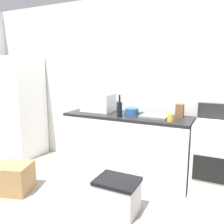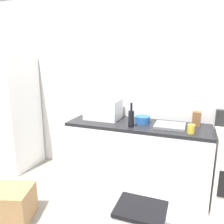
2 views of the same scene
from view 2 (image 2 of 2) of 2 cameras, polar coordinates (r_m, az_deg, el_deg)
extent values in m
cube|color=silver|center=(3.17, 3.13, 6.18)|extent=(5.00, 0.10, 2.60)
cube|color=silver|center=(3.01, 6.45, -11.60)|extent=(1.80, 0.60, 0.86)
cube|color=black|center=(2.85, 6.69, -3.37)|extent=(1.80, 0.60, 0.04)
cube|color=white|center=(3.83, -24.81, -0.25)|extent=(0.68, 0.66, 1.75)
cube|color=white|center=(3.03, -2.31, 0.76)|extent=(0.46, 0.34, 0.27)
cube|color=slate|center=(2.78, 14.76, -3.43)|extent=(0.36, 0.32, 0.03)
cylinder|color=black|center=(2.67, 4.98, -1.81)|extent=(0.07, 0.07, 0.20)
cylinder|color=black|center=(2.63, 5.04, 1.34)|extent=(0.03, 0.03, 0.10)
cylinder|color=gold|center=(2.60, 19.85, -4.14)|extent=(0.08, 0.08, 0.10)
cube|color=brown|center=(2.90, 21.04, -1.63)|extent=(0.10, 0.10, 0.18)
cylinder|color=#2659A5|center=(2.86, 7.96, -1.98)|extent=(0.19, 0.19, 0.09)
cube|color=#A37A4C|center=(2.79, -24.53, -20.91)|extent=(0.51, 0.48, 0.36)
cube|color=black|center=(2.23, 7.48, -23.67)|extent=(0.46, 0.36, 0.04)
camera|label=1|loc=(0.75, 140.80, -21.19)|focal=37.94mm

